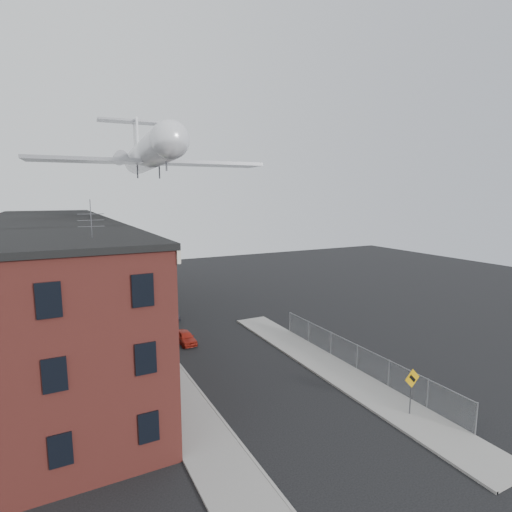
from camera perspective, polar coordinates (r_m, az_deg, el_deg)
The scene contains 19 objects.
ground at distance 23.12m, azimuth 8.84°, elevation -23.69°, with size 120.00×120.00×0.00m, color black.
sidewalk_left at distance 41.99m, azimuth -17.70°, elevation -8.81°, with size 3.00×62.00×0.12m, color gray.
sidewalk_right at distance 30.27m, azimuth 10.67°, elevation -15.44°, with size 3.00×26.00×0.12m, color gray.
curb_left at distance 42.23m, azimuth -15.74°, elevation -8.61°, with size 0.15×62.00×0.14m, color gray.
curb_right at distance 29.47m, azimuth 8.35°, elevation -16.06°, with size 0.15×26.00×0.14m, color gray.
corner_building at distance 23.78m, azimuth -26.94°, elevation -9.87°, with size 10.31×12.30×12.15m.
row_house_a at distance 32.97m, azimuth -27.03°, elevation -4.96°, with size 11.98×7.00×10.30m.
row_house_b at distance 39.83m, azimuth -27.11°, elevation -2.77°, with size 11.98×7.00×10.30m.
row_house_c at distance 46.73m, azimuth -27.16°, elevation -1.22°, with size 11.98×7.00×10.30m.
row_house_d at distance 53.66m, azimuth -27.20°, elevation -0.08°, with size 11.98×7.00×10.30m.
row_house_e at distance 60.61m, azimuth -27.24°, elevation 0.81°, with size 11.98×7.00×10.30m.
chainlink_fence at distance 30.10m, azimuth 14.24°, elevation -13.77°, with size 0.06×18.06×1.90m.
warning_sign at distance 24.97m, azimuth 21.35°, elevation -16.72°, with size 1.10×0.11×2.80m.
utility_pole at distance 35.07m, azimuth -16.54°, elevation -4.36°, with size 1.80×0.26×9.00m.
street_tree at distance 44.96m, azimuth -18.45°, elevation -3.24°, with size 3.22×3.20×5.20m.
car_near at distance 34.79m, azimuth -10.07°, elevation -11.35°, with size 1.25×3.11×1.06m, color #A62215.
car_mid at distance 41.56m, azimuth -12.40°, elevation -8.06°, with size 1.18×3.38×1.12m, color black.
car_far at distance 47.79m, azimuth -15.72°, elevation -5.84°, with size 1.90×4.68×1.36m, color gray.
airplane at distance 43.91m, azimuth -15.13°, elevation 13.89°, with size 22.66×25.87×7.47m.
Camera 1 is at (-11.72, -15.68, 12.30)m, focal length 28.00 mm.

